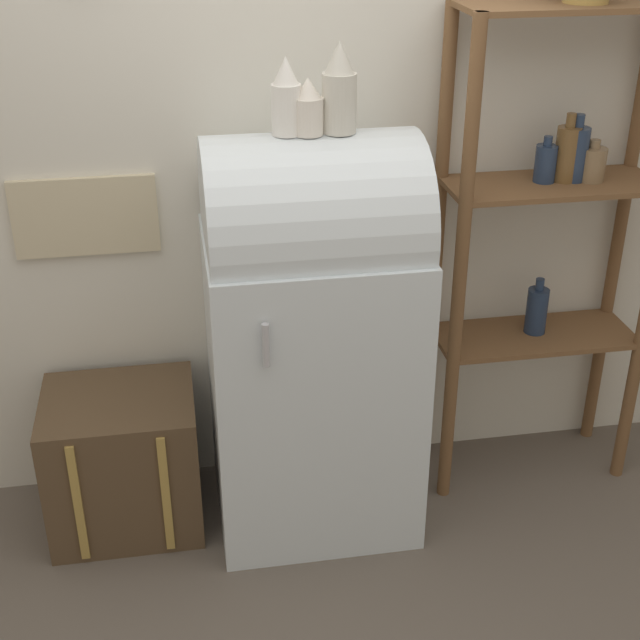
{
  "coord_description": "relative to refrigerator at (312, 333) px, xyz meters",
  "views": [
    {
      "loc": [
        -0.45,
        -2.53,
        2.27
      ],
      "look_at": [
        0.03,
        0.23,
        0.82
      ],
      "focal_mm": 50.0,
      "sensor_mm": 36.0,
      "label": 1
    }
  ],
  "objects": [
    {
      "name": "vase_right",
      "position": [
        0.09,
        0.0,
        0.85
      ],
      "size": [
        0.11,
        0.11,
        0.29
      ],
      "color": "beige",
      "rests_on": "refrigerator"
    },
    {
      "name": "vase_left",
      "position": [
        -0.08,
        0.01,
        0.84
      ],
      "size": [
        0.09,
        0.09,
        0.24
      ],
      "color": "white",
      "rests_on": "refrigerator"
    },
    {
      "name": "shelf_unit",
      "position": [
        0.92,
        0.13,
        0.31
      ],
      "size": [
        0.8,
        0.34,
        1.86
      ],
      "color": "brown",
      "rests_on": "ground_plane"
    },
    {
      "name": "ground_plane",
      "position": [
        0.0,
        -0.23,
        -0.77
      ],
      "size": [
        12.0,
        12.0,
        0.0
      ],
      "primitive_type": "plane",
      "color": "#60564C"
    },
    {
      "name": "refrigerator",
      "position": [
        0.0,
        0.0,
        0.0
      ],
      "size": [
        0.73,
        0.67,
        1.5
      ],
      "color": "silver",
      "rests_on": "ground_plane"
    },
    {
      "name": "suitcase_trunk",
      "position": [
        -0.71,
        0.05,
        -0.5
      ],
      "size": [
        0.55,
        0.48,
        0.54
      ],
      "color": "brown",
      "rests_on": "ground_plane"
    },
    {
      "name": "wall_back",
      "position": [
        -0.0,
        0.35,
        0.58
      ],
      "size": [
        7.0,
        0.09,
        2.7
      ],
      "color": "silver",
      "rests_on": "ground_plane"
    },
    {
      "name": "vase_center",
      "position": [
        -0.01,
        -0.0,
        0.8
      ],
      "size": [
        0.1,
        0.1,
        0.18
      ],
      "color": "silver",
      "rests_on": "refrigerator"
    }
  ]
}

